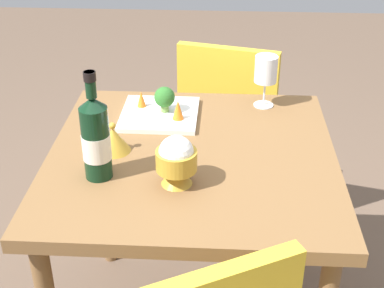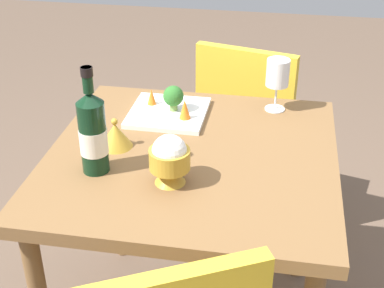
{
  "view_description": "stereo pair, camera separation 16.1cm",
  "coord_description": "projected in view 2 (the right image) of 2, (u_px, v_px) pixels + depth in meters",
  "views": [
    {
      "loc": [
        0.08,
        -1.39,
        1.57
      ],
      "look_at": [
        0.0,
        0.0,
        0.77
      ],
      "focal_mm": 51.68,
      "sensor_mm": 36.0,
      "label": 1
    },
    {
      "loc": [
        0.24,
        -1.37,
        1.57
      ],
      "look_at": [
        0.0,
        0.0,
        0.77
      ],
      "focal_mm": 51.68,
      "sensor_mm": 36.0,
      "label": 2
    }
  ],
  "objects": [
    {
      "name": "chair_near_window",
      "position": [
        249.0,
        117.0,
        2.29
      ],
      "size": [
        0.48,
        0.48,
        0.85
      ],
      "rotation": [
        0.0,
        0.0,
        -0.24
      ],
      "color": "gold",
      "rests_on": "ground_plane"
    },
    {
      "name": "carrot_garnish_right",
      "position": [
        185.0,
        109.0,
        1.77
      ],
      "size": [
        0.04,
        0.04,
        0.07
      ],
      "color": "orange",
      "rests_on": "serving_plate"
    },
    {
      "name": "dining_table",
      "position": [
        192.0,
        179.0,
        1.67
      ],
      "size": [
        0.84,
        0.84,
        0.74
      ],
      "color": "brown",
      "rests_on": "ground_plane"
    },
    {
      "name": "wine_bottle",
      "position": [
        93.0,
        132.0,
        1.48
      ],
      "size": [
        0.08,
        0.08,
        0.31
      ],
      "color": "black",
      "rests_on": "dining_table"
    },
    {
      "name": "rice_bowl",
      "position": [
        170.0,
        159.0,
        1.45
      ],
      "size": [
        0.11,
        0.11,
        0.14
      ],
      "color": "gold",
      "rests_on": "dining_table"
    },
    {
      "name": "wine_glass",
      "position": [
        278.0,
        74.0,
        1.81
      ],
      "size": [
        0.08,
        0.08,
        0.18
      ],
      "color": "white",
      "rests_on": "dining_table"
    },
    {
      "name": "carrot_garnish_left",
      "position": [
        152.0,
        97.0,
        1.86
      ],
      "size": [
        0.03,
        0.03,
        0.05
      ],
      "color": "orange",
      "rests_on": "serving_plate"
    },
    {
      "name": "rice_bowl_lid",
      "position": [
        116.0,
        135.0,
        1.64
      ],
      "size": [
        0.1,
        0.1,
        0.09
      ],
      "color": "gold",
      "rests_on": "dining_table"
    },
    {
      "name": "serving_plate",
      "position": [
        168.0,
        113.0,
        1.83
      ],
      "size": [
        0.25,
        0.25,
        0.02
      ],
      "rotation": [
        0.0,
        0.0,
        -0.01
      ],
      "color": "white",
      "rests_on": "dining_table"
    },
    {
      "name": "broccoli_floret",
      "position": [
        173.0,
        96.0,
        1.81
      ],
      "size": [
        0.07,
        0.07,
        0.09
      ],
      "color": "#729E4C",
      "rests_on": "serving_plate"
    }
  ]
}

